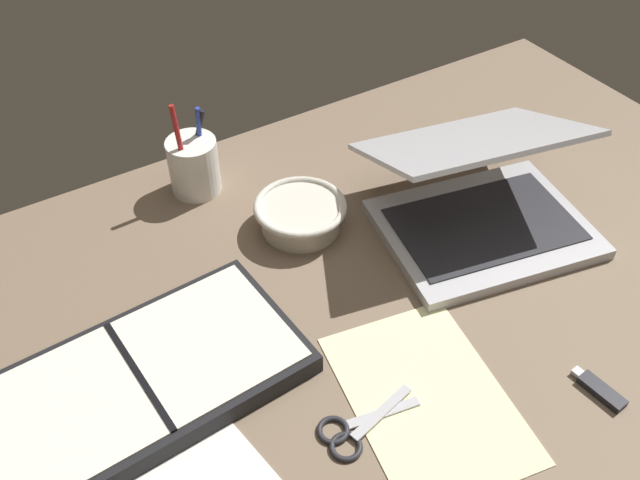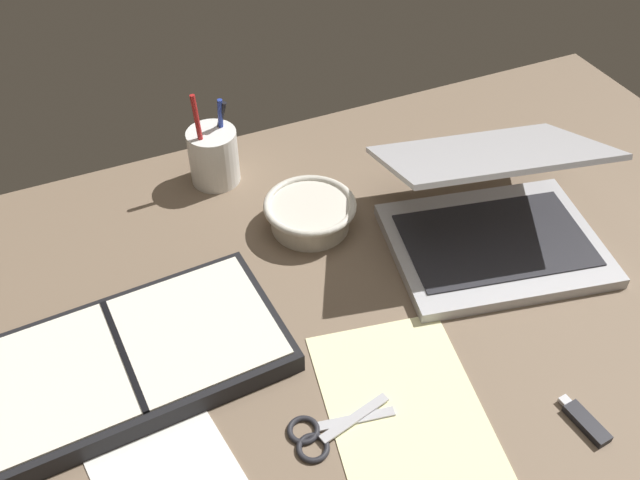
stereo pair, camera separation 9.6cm
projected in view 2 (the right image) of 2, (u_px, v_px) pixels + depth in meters
The scene contains 9 objects.
desk_top at pixel (393, 331), 95.18cm from camera, with size 140.00×100.00×2.00cm, color #75604C.
laptop at pixel (492, 213), 103.70cm from camera, with size 35.37×34.86×17.37cm.
bowl at pixel (310, 213), 107.37cm from camera, with size 14.03×14.03×4.69cm.
pen_cup at pixel (214, 156), 114.41cm from camera, with size 7.95×7.95×16.79cm.
planner at pixel (125, 361), 88.28cm from camera, with size 40.56×23.20×3.35cm.
scissors at pixel (320, 434), 82.21cm from camera, with size 12.94×6.46×0.80cm.
paper_sheet_front at pixel (405, 409), 84.97cm from camera, with size 18.18×26.56×0.16cm, color #F4EFB2.
paper_sheet_beside_planner at pixel (164, 469), 79.26cm from camera, with size 14.69×23.44×0.16cm, color white.
usb_drive at pixel (585, 422), 83.18cm from camera, with size 2.59×7.32×1.00cm.
Camera 2 is at (-33.87, -52.17, 74.72)cm, focal length 40.00 mm.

